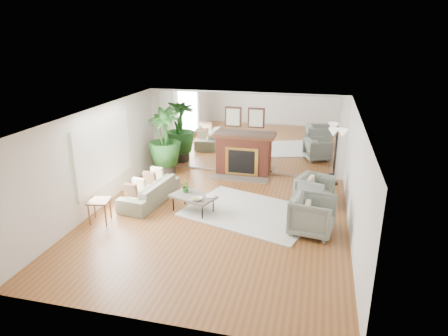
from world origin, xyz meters
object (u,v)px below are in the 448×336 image
(sofa, at_px, (150,192))
(armchair_back, at_px, (314,190))
(floor_lamp, at_px, (338,137))
(side_table, at_px, (99,204))
(fireplace, at_px, (243,154))
(armchair_front, at_px, (312,215))
(coffee_table, at_px, (193,197))
(potted_ficus, at_px, (164,139))

(sofa, bearing_deg, armchair_back, 109.13)
(armchair_back, distance_m, floor_lamp, 1.90)
(sofa, bearing_deg, side_table, -19.94)
(armchair_back, height_order, floor_lamp, floor_lamp)
(side_table, relative_size, floor_lamp, 0.34)
(fireplace, xyz_separation_m, armchair_front, (2.19, -3.29, -0.24))
(fireplace, height_order, coffee_table, fireplace)
(armchair_back, bearing_deg, armchair_front, -158.77)
(sofa, xyz_separation_m, side_table, (-0.66, -1.31, 0.16))
(armchair_front, relative_size, potted_ficus, 0.45)
(coffee_table, height_order, armchair_back, armchair_back)
(armchair_back, bearing_deg, side_table, 136.13)
(potted_ficus, bearing_deg, coffee_table, -55.39)
(fireplace, xyz_separation_m, armchair_back, (2.19, -1.68, -0.29))
(sofa, distance_m, potted_ficus, 2.28)
(floor_lamp, bearing_deg, fireplace, 176.63)
(armchair_front, bearing_deg, side_table, 105.42)
(side_table, xyz_separation_m, potted_ficus, (0.28, 3.40, 0.65))
(sofa, distance_m, armchair_front, 4.18)
(sofa, height_order, potted_ficus, potted_ficus)
(armchair_back, xyz_separation_m, potted_ficus, (-4.50, 1.19, 0.73))
(sofa, distance_m, armchair_back, 4.22)
(sofa, relative_size, armchair_back, 2.38)
(sofa, relative_size, armchair_front, 2.10)
(coffee_table, height_order, sofa, sofa)
(fireplace, xyz_separation_m, coffee_table, (-0.66, -2.89, -0.27))
(fireplace, bearing_deg, armchair_front, -56.39)
(coffee_table, xyz_separation_m, potted_ficus, (-1.66, 2.40, 0.71))
(fireplace, relative_size, floor_lamp, 1.25)
(coffee_table, xyz_separation_m, armchair_front, (2.85, -0.40, 0.03))
(sofa, relative_size, potted_ficus, 0.94)
(sofa, height_order, side_table, sofa)
(potted_ficus, bearing_deg, floor_lamp, 3.78)
(side_table, bearing_deg, fireplace, 56.37)
(sofa, distance_m, side_table, 1.48)
(sofa, bearing_deg, coffee_table, 83.21)
(fireplace, height_order, armchair_back, fireplace)
(fireplace, relative_size, armchair_back, 2.51)
(fireplace, height_order, floor_lamp, fireplace)
(fireplace, bearing_deg, sofa, -126.79)
(fireplace, xyz_separation_m, side_table, (-2.59, -3.89, -0.21))
(side_table, bearing_deg, floor_lamp, 35.22)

